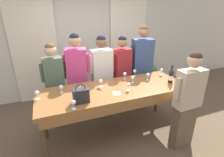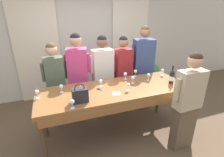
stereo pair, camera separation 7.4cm
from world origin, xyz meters
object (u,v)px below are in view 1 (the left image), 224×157
(tasting_bar, at_px, (114,94))
(guest_navy_coat, at_px, (141,68))
(wine_glass_center_left, at_px, (37,93))
(wine_glass_back_left, at_px, (73,103))
(wine_glass_near_host, at_px, (125,74))
(wine_glass_front_mid, at_px, (61,87))
(wine_glass_center_mid, at_px, (101,82))
(wine_bottle, at_px, (171,76))
(host_pouring, at_px, (187,101))
(wine_glass_center_right, at_px, (129,85))
(wine_glass_back_mid, at_px, (135,71))
(handbag, at_px, (81,95))
(wine_glass_front_right, at_px, (148,75))
(guest_pink_top, at_px, (78,78))
(wine_glass_front_left, at_px, (162,70))
(guest_olive_jacket, at_px, (55,84))
(potted_plant, at_px, (151,74))
(guest_striped_shirt, at_px, (122,74))
(wine_glass_back_right, at_px, (133,78))
(guest_cream_sweater, at_px, (102,76))

(tasting_bar, height_order, guest_navy_coat, guest_navy_coat)
(wine_glass_center_left, distance_m, wine_glass_back_left, 0.65)
(wine_glass_near_host, bearing_deg, tasting_bar, -136.09)
(wine_glass_front_mid, height_order, wine_glass_center_mid, same)
(wine_bottle, xyz_separation_m, host_pouring, (-0.08, -0.54, -0.21))
(wine_glass_center_left, distance_m, wine_glass_center_right, 1.41)
(wine_glass_back_mid, bearing_deg, wine_glass_near_host, -163.53)
(handbag, distance_m, wine_glass_front_right, 1.39)
(wine_glass_near_host, relative_size, guest_pink_top, 0.08)
(tasting_bar, bearing_deg, wine_glass_front_left, 13.29)
(guest_olive_jacket, height_order, potted_plant, guest_olive_jacket)
(wine_glass_center_mid, relative_size, potted_plant, 0.20)
(host_pouring, bearing_deg, guest_striped_shirt, 109.83)
(handbag, relative_size, guest_pink_top, 0.16)
(wine_glass_back_right, xyz_separation_m, guest_olive_jacket, (-1.31, 0.62, -0.17))
(wine_glass_back_left, bearing_deg, wine_glass_near_host, 32.75)
(guest_olive_jacket, xyz_separation_m, guest_navy_coat, (1.86, 0.00, 0.09))
(wine_bottle, bearing_deg, host_pouring, -98.73)
(wine_glass_near_host, bearing_deg, guest_cream_sweater, 128.57)
(handbag, relative_size, wine_glass_center_mid, 2.14)
(wine_glass_center_right, xyz_separation_m, wine_glass_back_left, (-0.94, -0.24, -0.00))
(wine_bottle, height_order, wine_glass_back_right, wine_bottle)
(wine_glass_front_mid, distance_m, wine_glass_center_right, 1.08)
(wine_glass_center_left, relative_size, wine_glass_center_right, 1.00)
(wine_glass_back_mid, height_order, guest_striped_shirt, guest_striped_shirt)
(wine_glass_front_left, bearing_deg, tasting_bar, -166.71)
(wine_glass_back_mid, bearing_deg, potted_plant, 44.85)
(wine_glass_center_right, distance_m, guest_cream_sweater, 0.89)
(wine_glass_front_mid, height_order, wine_glass_center_left, same)
(host_pouring, bearing_deg, wine_glass_back_right, 126.35)
(wine_glass_center_left, bearing_deg, wine_bottle, -5.53)
(guest_striped_shirt, xyz_separation_m, potted_plant, (1.41, 0.94, -0.52))
(guest_pink_top, distance_m, guest_striped_shirt, 0.95)
(guest_cream_sweater, bearing_deg, wine_bottle, -39.79)
(handbag, distance_m, guest_olive_jacket, 1.03)
(handbag, distance_m, potted_plant, 3.20)
(wine_glass_front_right, distance_m, guest_navy_coat, 0.65)
(guest_cream_sweater, xyz_separation_m, guest_navy_coat, (0.92, -0.00, 0.05))
(guest_navy_coat, height_order, potted_plant, guest_navy_coat)
(handbag, height_order, wine_glass_front_mid, handbag)
(tasting_bar, distance_m, wine_glass_front_left, 1.18)
(wine_glass_front_right, xyz_separation_m, guest_pink_top, (-1.21, 0.60, -0.11))
(wine_glass_front_right, height_order, guest_olive_jacket, guest_olive_jacket)
(guest_pink_top, distance_m, guest_cream_sweater, 0.50)
(wine_bottle, xyz_separation_m, guest_navy_coat, (-0.10, 0.86, -0.11))
(wine_glass_front_left, distance_m, wine_glass_center_mid, 1.32)
(wine_glass_center_mid, height_order, wine_glass_back_left, same)
(wine_glass_front_right, distance_m, wine_glass_back_left, 1.56)
(wine_glass_front_left, bearing_deg, wine_glass_front_right, -162.04)
(wine_glass_center_right, relative_size, guest_navy_coat, 0.07)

